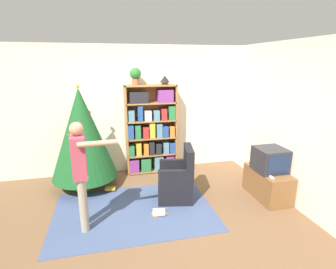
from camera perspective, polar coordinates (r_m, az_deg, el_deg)
The scene contains 15 objects.
ground_plane at distance 4.10m, azimuth -2.94°, elevation -18.02°, with size 14.00×14.00×0.00m, color brown.
wall_back at distance 5.50m, azimuth -6.96°, elevation 5.31°, with size 8.00×0.10×2.60m.
wall_right at distance 4.55m, azimuth 26.81°, elevation 1.61°, with size 0.10×8.00×2.60m.
area_rug at distance 4.31m, azimuth -7.34°, elevation -16.18°, with size 2.45×1.65×0.01m.
bookshelf at distance 5.40m, azimuth -3.65°, elevation 0.59°, with size 1.03×0.30×1.83m.
tv_stand at distance 4.88m, azimuth 20.81°, elevation -9.97°, with size 0.45×0.87×0.49m.
television at distance 4.72m, azimuth 21.34°, elevation -5.11°, with size 0.47×0.47×0.39m.
game_remote at distance 4.51m, azimuth 21.52°, elevation -8.58°, with size 0.04×0.12×0.02m.
christmas_tree at distance 4.91m, azimuth -18.21°, elevation 0.13°, with size 1.17×1.17×1.91m.
armchair at distance 4.49m, azimuth 2.00°, elevation -10.07°, with size 0.67×0.66×0.92m.
standing_person at distance 3.70m, azimuth -18.46°, elevation -6.94°, with size 0.65×0.47×1.53m.
potted_plant at distance 5.20m, azimuth -7.11°, elevation 12.73°, with size 0.22×0.22×0.33m.
table_lamp at distance 5.30m, azimuth -0.71°, elevation 11.94°, with size 0.20×0.20×0.18m.
book_pile_near_tree at distance 4.97m, azimuth -12.43°, elevation -11.54°, with size 0.20×0.15×0.06m.
book_pile_by_chair at distance 4.19m, azimuth -1.94°, elevation -16.64°, with size 0.23×0.19×0.06m.
Camera 1 is at (-0.59, -3.37, 2.26)m, focal length 28.00 mm.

